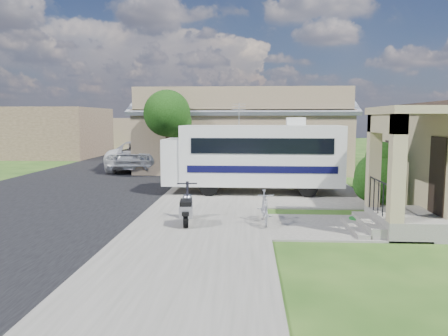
# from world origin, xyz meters

# --- Properties ---
(ground) EXTENTS (120.00, 120.00, 0.00)m
(ground) POSITION_xyz_m (0.00, 0.00, 0.00)
(ground) COLOR #1B3F10
(street_slab) EXTENTS (9.00, 80.00, 0.02)m
(street_slab) POSITION_xyz_m (-7.50, 10.00, 0.01)
(street_slab) COLOR black
(street_slab) RESTS_ON ground
(sidewalk_slab) EXTENTS (4.00, 80.00, 0.06)m
(sidewalk_slab) POSITION_xyz_m (-1.00, 10.00, 0.03)
(sidewalk_slab) COLOR #5F5D56
(sidewalk_slab) RESTS_ON ground
(driveway_slab) EXTENTS (7.00, 6.00, 0.05)m
(driveway_slab) POSITION_xyz_m (1.50, 4.50, 0.03)
(driveway_slab) COLOR #5F5D56
(driveway_slab) RESTS_ON ground
(walk_slab) EXTENTS (4.00, 3.00, 0.05)m
(walk_slab) POSITION_xyz_m (3.00, -1.00, 0.03)
(walk_slab) COLOR #5F5D56
(walk_slab) RESTS_ON ground
(warehouse) EXTENTS (12.50, 8.40, 5.04)m
(warehouse) POSITION_xyz_m (0.00, 13.97, 1.99)
(warehouse) COLOR #7E6B4F
(warehouse) RESTS_ON ground
(distant_bldg_far) EXTENTS (10.00, 8.00, 4.00)m
(distant_bldg_far) POSITION_xyz_m (-17.00, 22.00, 2.00)
(distant_bldg_far) COLOR brown
(distant_bldg_far) RESTS_ON ground
(distant_bldg_near) EXTENTS (8.00, 7.00, 3.20)m
(distant_bldg_near) POSITION_xyz_m (-15.00, 34.00, 1.60)
(distant_bldg_near) COLOR #7E6B4F
(distant_bldg_near) RESTS_ON ground
(street_tree_a) EXTENTS (2.44, 2.40, 4.58)m
(street_tree_a) POSITION_xyz_m (-3.70, 9.05, 3.25)
(street_tree_a) COLOR black
(street_tree_a) RESTS_ON ground
(street_tree_b) EXTENTS (2.44, 2.40, 4.73)m
(street_tree_b) POSITION_xyz_m (-3.70, 19.05, 3.39)
(street_tree_b) COLOR black
(street_tree_b) RESTS_ON ground
(street_tree_c) EXTENTS (2.44, 2.40, 4.42)m
(street_tree_c) POSITION_xyz_m (-3.70, 28.05, 3.10)
(street_tree_c) COLOR black
(street_tree_c) RESTS_ON ground
(motorhome) EXTENTS (7.22, 2.41, 3.69)m
(motorhome) POSITION_xyz_m (0.63, 4.69, 1.59)
(motorhome) COLOR silver
(motorhome) RESTS_ON ground
(shrub) EXTENTS (1.90, 1.81, 2.33)m
(shrub) POSITION_xyz_m (4.89, 1.62, 1.19)
(shrub) COLOR black
(shrub) RESTS_ON ground
(scooter) EXTENTS (0.61, 1.72, 1.13)m
(scooter) POSITION_xyz_m (-1.38, -0.99, 0.50)
(scooter) COLOR black
(scooter) RESTS_ON ground
(bicycle) EXTENTS (0.53, 1.61, 0.95)m
(bicycle) POSITION_xyz_m (0.87, -0.81, 0.48)
(bicycle) COLOR #999AA0
(bicycle) RESTS_ON ground
(pickup_truck) EXTENTS (3.01, 6.45, 1.79)m
(pickup_truck) POSITION_xyz_m (-6.12, 13.00, 0.89)
(pickup_truck) COLOR silver
(pickup_truck) RESTS_ON ground
(van) EXTENTS (2.83, 6.62, 1.90)m
(van) POSITION_xyz_m (-6.23, 19.49, 0.95)
(van) COLOR silver
(van) RESTS_ON ground
(garden_hose) EXTENTS (0.40, 0.40, 0.18)m
(garden_hose) POSITION_xyz_m (3.55, -0.56, 0.09)
(garden_hose) COLOR #125C1C
(garden_hose) RESTS_ON ground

